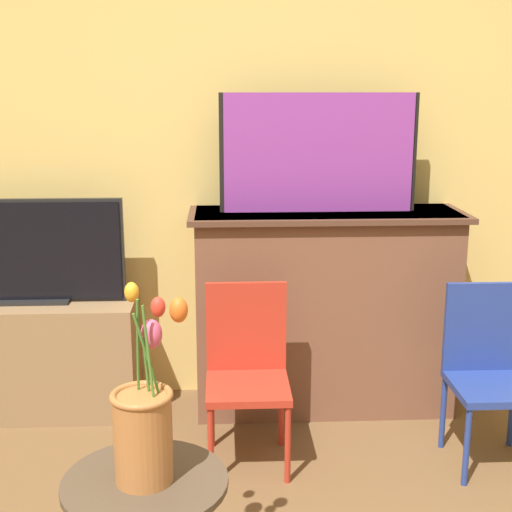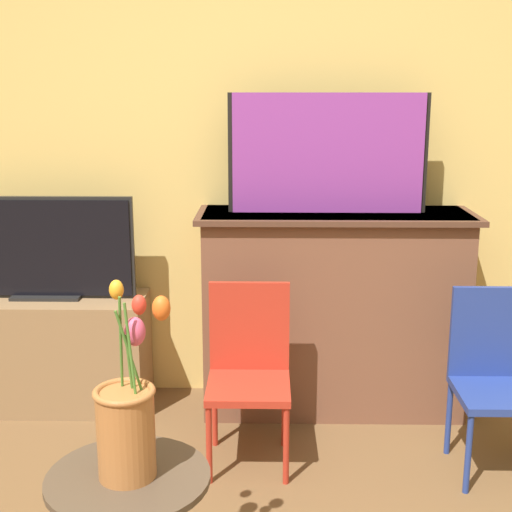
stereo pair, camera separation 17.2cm
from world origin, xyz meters
name	(u,v)px [view 1 (the left image)]	position (x,y,z in m)	size (l,w,h in m)	color
wall_back	(261,122)	(0.00, 2.13, 1.35)	(8.00, 0.06, 2.70)	#E0BC66
fireplace_mantel	(324,308)	(0.29, 1.91, 0.49)	(1.26, 0.43, 0.96)	brown
painting	(319,153)	(0.25, 1.91, 1.22)	(0.90, 0.03, 0.53)	black
tv_stand	(39,357)	(-1.06, 1.90, 0.27)	(0.92, 0.36, 0.54)	olive
tv_monitor	(32,253)	(-1.06, 1.91, 0.78)	(0.84, 0.12, 0.48)	black
chair_red	(247,365)	(-0.10, 1.43, 0.41)	(0.33, 0.33, 0.73)	#B22D1E
chair_blue	(489,365)	(0.89, 1.37, 0.41)	(0.33, 0.33, 0.73)	navy
vase_tulips	(144,425)	(-0.42, 0.53, 0.61)	(0.22, 0.19, 0.56)	#AD6B38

